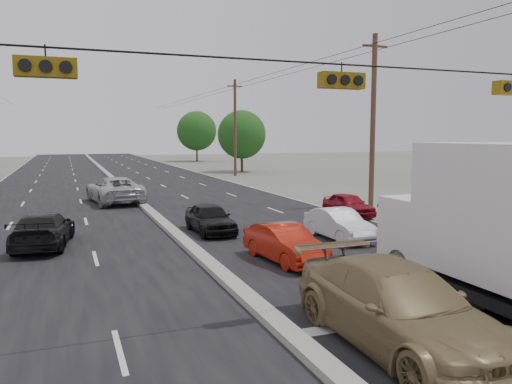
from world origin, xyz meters
TOP-DOWN VIEW (x-y plane):
  - ground at (0.00, 0.00)m, footprint 200.00×200.00m
  - road_surface at (0.00, 30.00)m, footprint 20.00×160.00m
  - center_median at (0.00, 30.00)m, footprint 0.50×160.00m
  - utility_pole_right_b at (12.50, 15.00)m, footprint 1.60×0.30m
  - utility_pole_right_c at (12.50, 40.00)m, footprint 1.60×0.30m
  - traffic_signals at (1.40, 0.00)m, footprint 25.00×0.30m
  - tree_right_mid at (15.00, 45.00)m, footprint 5.60×5.60m
  - tree_right_far at (16.00, 70.00)m, footprint 6.40×6.40m
  - tan_sedan at (1.87, -1.74)m, footprint 2.32×5.65m
  - red_sedan at (2.55, 5.25)m, footprint 1.73×3.92m
  - queue_car_a at (1.56, 10.98)m, footprint 1.65×3.83m
  - queue_car_b at (6.13, 7.82)m, footprint 1.41×3.79m
  - queue_car_d at (8.86, 5.82)m, footprint 2.25×4.84m
  - queue_car_e at (9.60, 12.76)m, footprint 1.49×3.59m
  - oncoming_near at (-5.13, 10.59)m, footprint 2.48×4.84m
  - oncoming_far at (-1.40, 22.54)m, footprint 3.47×6.22m

SIDE VIEW (x-z plane):
  - ground at x=0.00m, z-range 0.00..0.00m
  - road_surface at x=0.00m, z-range -0.01..0.01m
  - center_median at x=0.00m, z-range 0.00..0.20m
  - queue_car_e at x=9.60m, z-range 0.00..1.21m
  - queue_car_b at x=6.13m, z-range 0.00..1.24m
  - red_sedan at x=2.55m, z-range 0.00..1.25m
  - queue_car_a at x=1.56m, z-range 0.00..1.29m
  - oncoming_near at x=-5.13m, z-range 0.00..1.35m
  - queue_car_d at x=8.86m, z-range 0.00..1.37m
  - tan_sedan at x=1.87m, z-range 0.00..1.63m
  - oncoming_far at x=-1.40m, z-range 0.00..1.64m
  - tree_right_mid at x=15.00m, z-range 0.77..7.91m
  - tree_right_far at x=16.00m, z-range 0.88..9.04m
  - utility_pole_right_b at x=12.50m, z-range 0.11..10.11m
  - utility_pole_right_c at x=12.50m, z-range 0.11..10.11m
  - traffic_signals at x=1.40m, z-range 5.22..5.77m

